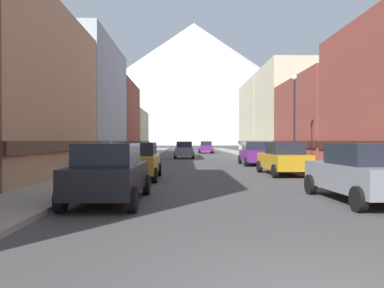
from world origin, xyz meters
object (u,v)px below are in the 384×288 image
car_right_1 (284,158)px  potted_plant_0 (83,165)px  car_left_0 (109,173)px  pedestrian_1 (110,156)px  car_left_1 (138,161)px  car_driving_0 (184,150)px  car_driving_1 (206,147)px  car_right_2 (255,153)px  streetlamp_right (294,107)px  pedestrian_0 (284,153)px  car_right_0 (362,172)px

car_right_1 → potted_plant_0: 10.81m
car_left_0 → pedestrian_1: bearing=100.9°
car_left_1 → potted_plant_0: 3.83m
car_left_1 → pedestrian_1: (-2.45, 5.74, 0.01)m
car_driving_0 → car_left_1: bearing=-95.8°
car_driving_1 → potted_plant_0: size_ratio=5.27×
potted_plant_0 → pedestrian_1: pedestrian_1 is taller
car_right_1 → pedestrian_1: size_ratio=2.71×
car_right_1 → car_driving_1: size_ratio=1.01×
car_right_2 → streetlamp_right: size_ratio=0.75×
car_left_1 → potted_plant_0: size_ratio=5.28×
car_right_1 → pedestrian_0: size_ratio=2.85×
car_right_0 → pedestrian_1: (-10.05, 12.68, 0.01)m
streetlamp_right → potted_plant_0: bearing=-165.0°
potted_plant_0 → car_driving_1: bearing=76.5°
car_left_1 → potted_plant_0: bearing=147.1°
car_right_0 → streetlamp_right: (1.55, 12.33, 3.09)m
car_right_1 → car_driving_0: 20.27m
car_driving_1 → potted_plant_0: (-8.60, -35.89, -0.33)m
potted_plant_0 → streetlamp_right: 13.23m
car_left_0 → car_left_1: 6.94m
car_right_2 → pedestrian_1: 11.10m
car_left_0 → car_right_0: size_ratio=0.99×
car_right_1 → pedestrian_1: bearing=159.9°
car_right_1 → potted_plant_0: car_right_1 is taller
pedestrian_1 → car_right_1: bearing=-20.1°
car_left_1 → pedestrian_0: car_left_1 is taller
car_left_0 → car_driving_0: bearing=85.6°
streetlamp_right → car_right_0: bearing=-97.2°
car_driving_1 → car_left_1: bearing=-98.1°
car_driving_1 → car_right_1: bearing=-86.5°
car_left_1 → car_driving_0: (2.20, 21.60, 0.00)m
car_left_1 → potted_plant_0: car_left_1 is taller
car_left_1 → car_right_1: 7.88m
car_right_0 → pedestrian_0: car_right_0 is taller
pedestrian_0 → pedestrian_1: (-12.50, -5.43, 0.04)m
car_left_1 → pedestrian_1: 6.24m
car_left_0 → car_right_2: 18.98m
car_left_0 → car_right_1: (7.60, 9.01, 0.00)m
car_left_0 → pedestrian_1: (-2.45, 12.68, 0.01)m
car_driving_1 → pedestrian_1: (-7.85, -32.23, 0.01)m
car_right_0 → pedestrian_1: bearing=128.4°
car_right_2 → car_driving_0: 12.40m
car_right_2 → pedestrian_1: size_ratio=2.68×
car_right_0 → car_driving_1: (-2.20, 44.91, 0.00)m
car_driving_1 → pedestrian_0: (4.65, -26.80, -0.03)m
car_left_0 → car_right_0: 7.60m
car_right_2 → pedestrian_1: pedestrian_1 is taller
car_right_2 → streetlamp_right: 6.13m
car_driving_1 → streetlamp_right: (3.75, -32.58, 3.09)m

